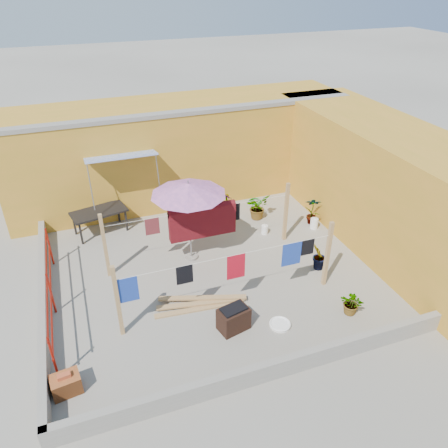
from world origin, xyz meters
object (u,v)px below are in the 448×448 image
Objects in this scene: brick_stack at (66,384)px; water_jug_b at (265,230)px; water_jug_a at (314,223)px; brazier at (234,319)px; plant_back_a at (257,207)px; outdoor_table at (99,213)px; white_basin at (280,324)px; patio_umbrella at (188,189)px; green_hose at (255,201)px.

brick_stack is 6.95m from water_jug_b.
water_jug_a is (7.34, 3.61, -0.04)m from brick_stack.
brazier is at bearing 7.77° from brick_stack.
water_jug_a is 0.48× the size of plant_back_a.
brazier reaches higher than water_jug_b.
outdoor_table reaches higher than water_jug_a.
brick_stack is 0.74× the size of plant_back_a.
outdoor_table is at bearing 159.21° from water_jug_b.
white_basin is 3.86m from water_jug_b.
water_jug_b is (-1.54, 0.22, -0.03)m from water_jug_a.
patio_umbrella is at bearing 44.78° from brick_stack.
brick_stack is 8.18m from water_jug_a.
patio_umbrella is 5.29× the size of green_hose.
brick_stack is at bearing -141.29° from plant_back_a.
brick_stack is 0.79× the size of brazier.
brazier reaches higher than green_hose.
plant_back_a is (2.56, 1.40, -1.69)m from patio_umbrella.
white_basin is at bearing -70.70° from patio_umbrella.
water_jug_a is at bearing -8.30° from water_jug_b.
patio_umbrella is 3.94m from white_basin.
plant_back_a is at bearing 60.42° from brazier.
patio_umbrella is at bearing 109.30° from white_basin.
brick_stack reaches higher than water_jug_a.
brazier is (0.12, -2.90, -1.80)m from patio_umbrella.
green_hose is at bearing 74.54° from water_jug_b.
green_hose is at bearing 42.31° from brick_stack.
patio_umbrella is at bearing -45.50° from outdoor_table.
brazier is at bearing -119.58° from plant_back_a.
patio_umbrella is at bearing -176.56° from water_jug_a.
brazier is 1.50× the size of white_basin.
water_jug_a is at bearing 50.47° from white_basin.
outdoor_table is 5.45× the size of water_jug_b.
plant_back_a is at bearing 38.71° from brick_stack.
outdoor_table is 5.72m from brick_stack.
white_basin is at bearing -109.40° from water_jug_b.
white_basin is (4.52, 0.20, -0.15)m from brick_stack.
brazier is 1.06m from white_basin.
brick_stack is 8.56m from green_hose.
outdoor_table is at bearing 77.30° from brick_stack.
white_basin is at bearing -15.90° from brazier.
water_jug_b is (5.80, 3.84, -0.06)m from brick_stack.
plant_back_a is (-1.38, 1.16, 0.22)m from water_jug_a.
water_jug_a is (6.08, -1.95, -0.50)m from outdoor_table.
water_jug_b is 0.68× the size of green_hose.
water_jug_b is at bearing -105.46° from green_hose.
patio_umbrella is at bearing 92.32° from brazier.
white_basin is (1.11, -3.18, -2.04)m from patio_umbrella.
green_hose is at bearing 69.30° from plant_back_a.
green_hose is at bearing 71.95° from white_basin.
white_basin is 0.63× the size of plant_back_a.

